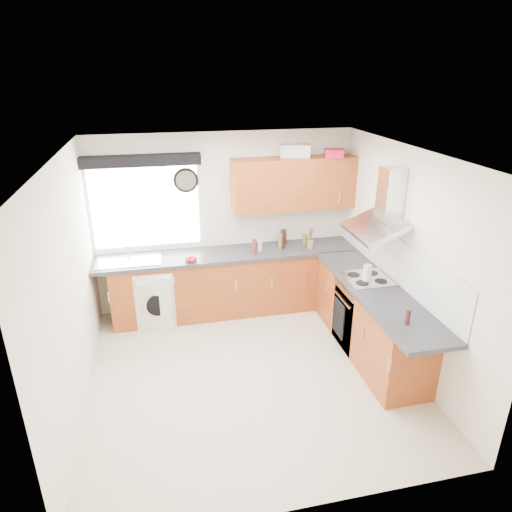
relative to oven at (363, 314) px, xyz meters
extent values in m
plane|color=beige|center=(-1.50, -0.30, -0.42)|extent=(3.60, 3.60, 0.00)
cube|color=white|center=(-1.50, -0.30, 2.08)|extent=(3.60, 3.60, 0.02)
cube|color=silver|center=(-1.50, 1.50, 0.82)|extent=(3.60, 0.02, 2.50)
cube|color=silver|center=(-1.50, -2.10, 0.82)|extent=(3.60, 0.02, 2.50)
cube|color=silver|center=(-3.30, -0.30, 0.82)|extent=(0.02, 3.60, 2.50)
cube|color=silver|center=(0.30, -0.30, 0.82)|extent=(0.02, 3.60, 2.50)
cube|color=silver|center=(-2.55, 1.49, 1.12)|extent=(1.40, 0.02, 1.10)
cube|color=black|center=(-2.55, 1.40, 1.76)|extent=(1.50, 0.18, 0.14)
cube|color=white|center=(0.29, 0.00, 0.75)|extent=(0.01, 3.00, 0.54)
cube|color=brown|center=(-1.60, 1.21, 0.01)|extent=(3.00, 0.58, 0.86)
cube|color=brown|center=(0.00, 1.20, 0.01)|extent=(0.60, 0.60, 0.86)
cube|color=brown|center=(0.01, -0.15, 0.01)|extent=(0.58, 2.10, 0.86)
cube|color=#27282B|center=(-1.50, 1.20, 0.46)|extent=(3.60, 0.62, 0.05)
cube|color=#27282B|center=(0.00, -0.30, 0.46)|extent=(0.62, 2.42, 0.05)
cube|color=black|center=(0.00, 0.00, 0.00)|extent=(0.56, 0.58, 0.85)
cube|color=silver|center=(0.00, 0.00, 0.49)|extent=(0.52, 0.52, 0.01)
cube|color=brown|center=(-0.55, 1.32, 1.38)|extent=(1.70, 0.35, 0.70)
cube|color=silver|center=(-2.50, 1.10, -0.02)|extent=(0.70, 0.68, 0.81)
cylinder|color=black|center=(-2.00, 1.46, 1.46)|extent=(0.33, 0.04, 0.33)
cube|color=silver|center=(-0.52, 1.42, 1.81)|extent=(0.46, 0.38, 0.17)
cube|color=red|center=(-0.03, 1.22, 1.78)|extent=(0.29, 0.26, 0.11)
cylinder|color=#796959|center=(-0.35, 1.10, 0.55)|extent=(0.11, 0.11, 0.13)
cylinder|color=silver|center=(-0.04, -0.07, 0.59)|extent=(0.12, 0.12, 0.22)
cylinder|color=brown|center=(-0.38, 1.23, 0.57)|extent=(0.07, 0.07, 0.17)
cylinder|color=#592620|center=(-1.16, 1.07, 0.59)|extent=(0.06, 0.06, 0.21)
cylinder|color=navy|center=(-0.73, 1.29, 0.57)|extent=(0.07, 0.07, 0.17)
cylinder|color=brown|center=(-0.77, 1.17, 0.60)|extent=(0.06, 0.06, 0.23)
cylinder|color=#4D1210|center=(-0.65, 1.39, 0.59)|extent=(0.06, 0.06, 0.21)
cylinder|color=black|center=(-0.72, 1.21, 0.61)|extent=(0.06, 0.06, 0.26)
cylinder|color=#BAAD9E|center=(-1.05, 1.17, 0.56)|extent=(0.06, 0.06, 0.14)
cylinder|color=#46191D|center=(-0.06, -1.05, 0.57)|extent=(0.05, 0.05, 0.16)
camera|label=1|loc=(-2.38, -4.56, 2.84)|focal=32.00mm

